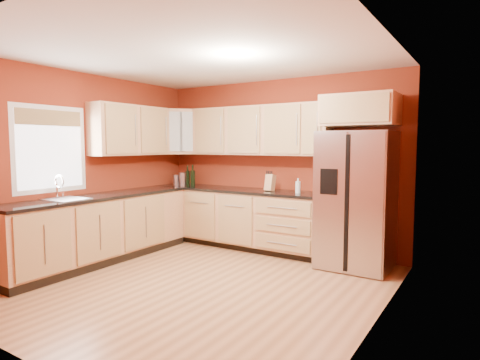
% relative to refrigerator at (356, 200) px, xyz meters
% --- Properties ---
extents(floor, '(4.00, 4.00, 0.00)m').
position_rel_refrigerator_xyz_m(floor, '(-1.35, -1.62, -0.89)').
color(floor, '#96603A').
rests_on(floor, ground).
extents(ceiling, '(4.00, 4.00, 0.00)m').
position_rel_refrigerator_xyz_m(ceiling, '(-1.35, -1.62, 1.71)').
color(ceiling, silver).
rests_on(ceiling, wall_back).
extents(wall_back, '(4.00, 0.04, 2.60)m').
position_rel_refrigerator_xyz_m(wall_back, '(-1.35, 0.38, 0.41)').
color(wall_back, maroon).
rests_on(wall_back, floor).
extents(wall_front, '(4.00, 0.04, 2.60)m').
position_rel_refrigerator_xyz_m(wall_front, '(-1.35, -3.62, 0.41)').
color(wall_front, maroon).
rests_on(wall_front, floor).
extents(wall_left, '(0.04, 4.00, 2.60)m').
position_rel_refrigerator_xyz_m(wall_left, '(-3.35, -1.62, 0.41)').
color(wall_left, maroon).
rests_on(wall_left, floor).
extents(wall_right, '(0.04, 4.00, 2.60)m').
position_rel_refrigerator_xyz_m(wall_right, '(0.65, -1.62, 0.41)').
color(wall_right, maroon).
rests_on(wall_right, floor).
extents(base_cabinets_back, '(2.90, 0.60, 0.88)m').
position_rel_refrigerator_xyz_m(base_cabinets_back, '(-1.90, 0.07, -0.45)').
color(base_cabinets_back, tan).
rests_on(base_cabinets_back, floor).
extents(base_cabinets_left, '(0.60, 2.80, 0.88)m').
position_rel_refrigerator_xyz_m(base_cabinets_left, '(-3.05, -1.62, -0.45)').
color(base_cabinets_left, tan).
rests_on(base_cabinets_left, floor).
extents(countertop_back, '(2.90, 0.62, 0.04)m').
position_rel_refrigerator_xyz_m(countertop_back, '(-1.90, 0.06, 0.01)').
color(countertop_back, black).
rests_on(countertop_back, base_cabinets_back).
extents(countertop_left, '(0.62, 2.80, 0.04)m').
position_rel_refrigerator_xyz_m(countertop_left, '(-3.04, -1.62, 0.01)').
color(countertop_left, black).
rests_on(countertop_left, base_cabinets_left).
extents(upper_cabinets_back, '(2.30, 0.33, 0.75)m').
position_rel_refrigerator_xyz_m(upper_cabinets_back, '(-1.60, 0.21, 0.94)').
color(upper_cabinets_back, tan).
rests_on(upper_cabinets_back, wall_back).
extents(upper_cabinets_left, '(0.33, 1.35, 0.75)m').
position_rel_refrigerator_xyz_m(upper_cabinets_left, '(-3.19, -0.90, 0.94)').
color(upper_cabinets_left, tan).
rests_on(upper_cabinets_left, wall_left).
extents(corner_upper_cabinet, '(0.67, 0.67, 0.75)m').
position_rel_refrigerator_xyz_m(corner_upper_cabinet, '(-3.02, 0.04, 0.94)').
color(corner_upper_cabinet, tan).
rests_on(corner_upper_cabinet, wall_back).
extents(over_fridge_cabinet, '(0.92, 0.60, 0.40)m').
position_rel_refrigerator_xyz_m(over_fridge_cabinet, '(0.00, 0.07, 1.16)').
color(over_fridge_cabinet, tan).
rests_on(over_fridge_cabinet, wall_back).
extents(refrigerator, '(0.90, 0.75, 1.78)m').
position_rel_refrigerator_xyz_m(refrigerator, '(0.00, 0.00, 0.00)').
color(refrigerator, '#ABABB0').
rests_on(refrigerator, floor).
extents(window, '(0.03, 0.90, 1.00)m').
position_rel_refrigerator_xyz_m(window, '(-3.33, -2.12, 0.66)').
color(window, white).
rests_on(window, wall_left).
extents(sink_faucet, '(0.50, 0.42, 0.30)m').
position_rel_refrigerator_xyz_m(sink_faucet, '(-3.04, -2.12, 0.18)').
color(sink_faucet, silver).
rests_on(sink_faucet, countertop_left).
extents(canister_left, '(0.14, 0.14, 0.22)m').
position_rel_refrigerator_xyz_m(canister_left, '(-2.95, 0.01, 0.14)').
color(canister_left, '#ABABB0').
rests_on(canister_left, countertop_back).
extents(canister_right, '(0.13, 0.13, 0.17)m').
position_rel_refrigerator_xyz_m(canister_right, '(-3.08, -0.01, 0.12)').
color(canister_right, '#ABABB0').
rests_on(canister_right, countertop_back).
extents(wine_bottle_a, '(0.08, 0.08, 0.36)m').
position_rel_refrigerator_xyz_m(wine_bottle_a, '(-2.76, 0.04, 0.21)').
color(wine_bottle_a, black).
rests_on(wine_bottle_a, countertop_back).
extents(wine_bottle_b, '(0.09, 0.09, 0.34)m').
position_rel_refrigerator_xyz_m(wine_bottle_b, '(-2.89, 0.07, 0.20)').
color(wine_bottle_b, black).
rests_on(wine_bottle_b, countertop_back).
extents(knife_block, '(0.13, 0.12, 0.24)m').
position_rel_refrigerator_xyz_m(knife_block, '(-1.32, 0.09, 0.15)').
color(knife_block, tan).
rests_on(knife_block, countertop_back).
extents(soap_dispenser, '(0.09, 0.09, 0.21)m').
position_rel_refrigerator_xyz_m(soap_dispenser, '(-0.84, 0.05, 0.14)').
color(soap_dispenser, white).
rests_on(soap_dispenser, countertop_back).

